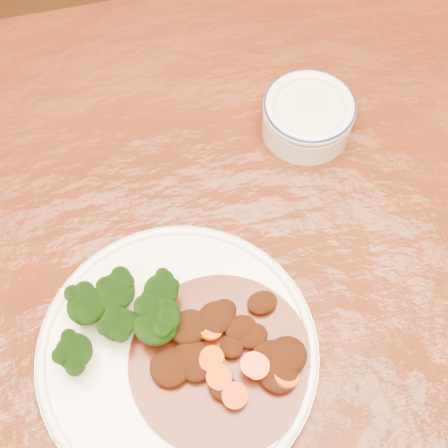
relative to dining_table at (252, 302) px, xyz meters
name	(u,v)px	position (x,y,z in m)	size (l,w,h in m)	color
ground	(240,414)	(0.00, 0.00, -0.67)	(4.00, 4.00, 0.00)	#452511
dining_table	(252,302)	(0.00, 0.00, 0.00)	(1.58, 1.04, 0.75)	#54210E
dinner_plate	(178,352)	(-0.10, -0.06, 0.09)	(0.28, 0.28, 0.02)	white
broccoli_florets	(122,315)	(-0.15, -0.01, 0.12)	(0.13, 0.09, 0.05)	#669C51
mince_stew	(224,351)	(-0.06, -0.07, 0.10)	(0.18, 0.18, 0.03)	#431307
dip_bowl	(308,115)	(0.13, 0.16, 0.11)	(0.11, 0.11, 0.05)	silver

